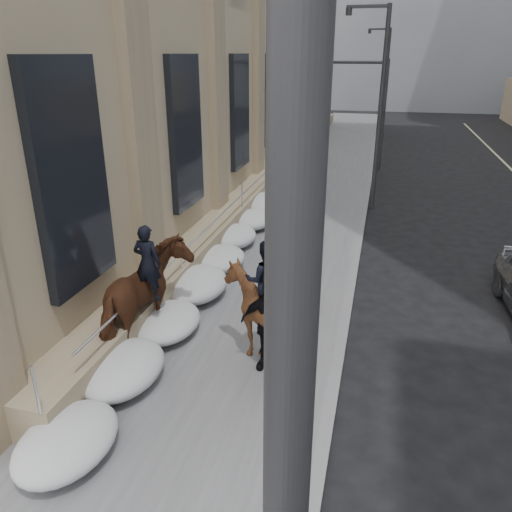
{
  "coord_description": "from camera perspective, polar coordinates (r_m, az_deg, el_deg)",
  "views": [
    {
      "loc": [
        3.14,
        -7.41,
        6.27
      ],
      "look_at": [
        0.4,
        3.44,
        1.7
      ],
      "focal_mm": 35.0,
      "sensor_mm": 36.0,
      "label": 1
    }
  ],
  "objects": [
    {
      "name": "sidewalk",
      "position": [
        18.75,
        3.74,
        2.81
      ],
      "size": [
        5.0,
        80.0,
        0.12
      ],
      "primitive_type": "cube",
      "color": "#545456",
      "rests_on": "ground"
    },
    {
      "name": "bg_building_far",
      "position": [
        80.02,
        8.37,
        24.66
      ],
      "size": [
        24.0,
        12.0,
        20.0
      ],
      "primitive_type": "cube",
      "color": "gray",
      "rests_on": "ground"
    },
    {
      "name": "ground",
      "position": [
        10.2,
        -7.19,
        -15.93
      ],
      "size": [
        140.0,
        140.0,
        0.0
      ],
      "primitive_type": "plane",
      "color": "black",
      "rests_on": "ground"
    },
    {
      "name": "snow_bank",
      "position": [
        17.18,
        -2.07,
        2.46
      ],
      "size": [
        1.7,
        18.1,
        0.76
      ],
      "color": "#BBBDC1",
      "rests_on": "sidewalk"
    },
    {
      "name": "mounted_horse_left",
      "position": [
        11.25,
        -12.41,
        -4.54
      ],
      "size": [
        1.39,
        2.77,
        2.79
      ],
      "rotation": [
        0.0,
        0.0,
        3.08
      ],
      "color": "#412313",
      "rests_on": "sidewalk"
    },
    {
      "name": "traffic_signal",
      "position": [
        29.52,
        12.64,
        17.29
      ],
      "size": [
        4.1,
        0.22,
        6.0
      ],
      "color": "#2D2D30",
      "rests_on": "ground"
    },
    {
      "name": "mounted_horse_right",
      "position": [
        10.45,
        0.87,
        -6.45
      ],
      "size": [
        2.12,
        2.27,
        2.7
      ],
      "rotation": [
        0.0,
        0.0,
        3.41
      ],
      "color": "#3D2211",
      "rests_on": "sidewalk"
    },
    {
      "name": "curb",
      "position": [
        18.49,
        11.74,
        2.1
      ],
      "size": [
        0.24,
        80.0,
        0.12
      ],
      "primitive_type": "cube",
      "color": "slate",
      "rests_on": "ground"
    },
    {
      "name": "streetlight_far",
      "position": [
        41.45,
        14.43,
        19.21
      ],
      "size": [
        1.71,
        0.24,
        8.0
      ],
      "color": "#2D2D30",
      "rests_on": "ground"
    },
    {
      "name": "streetlight_mid",
      "position": [
        21.48,
        13.68,
        17.1
      ],
      "size": [
        1.71,
        0.24,
        8.0
      ],
      "color": "#2D2D30",
      "rests_on": "ground"
    },
    {
      "name": "pedestrian",
      "position": [
        10.26,
        1.4,
        -7.88
      ],
      "size": [
        1.21,
        0.59,
        2.01
      ],
      "primitive_type": "imported",
      "rotation": [
        0.0,
        0.0,
        -0.08
      ],
      "color": "black",
      "rests_on": "sidewalk"
    },
    {
      "name": "streetlight_near",
      "position": [
        2.23,
        -1.14,
        -26.83
      ],
      "size": [
        1.71,
        0.24,
        8.0
      ],
      "color": "#2D2D30",
      "rests_on": "ground"
    }
  ]
}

